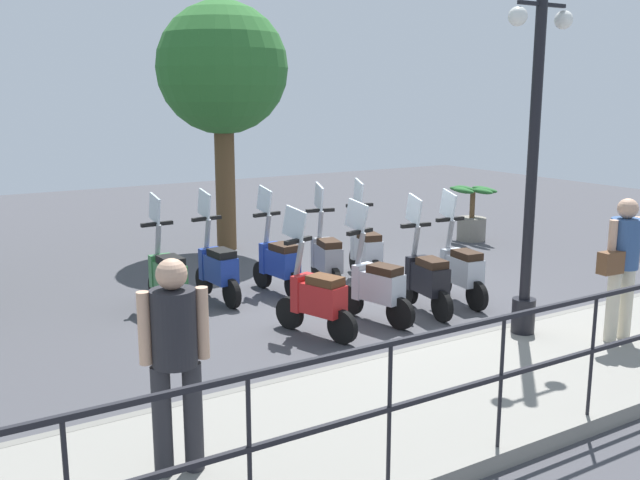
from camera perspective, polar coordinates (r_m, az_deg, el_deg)
ground_plane at (r=9.95m, az=3.07°, el=-4.97°), size 28.00×28.00×0.00m
promenade_walkway at (r=7.70m, az=16.80°, el=-9.96°), size 2.20×20.00×0.15m
fence_railing at (r=6.84m, az=23.79°, el=-6.02°), size 0.04×16.03×1.07m
lamp_post_near at (r=8.20m, az=16.56°, el=4.57°), size 0.26×0.90×3.98m
pedestrian_with_bag at (r=8.43m, az=23.04°, el=-1.38°), size 0.34×0.65×1.59m
pedestrian_distant at (r=5.16m, az=-11.54°, el=-8.62°), size 0.39×0.48×1.59m
tree_distant at (r=13.07m, az=-7.82°, el=13.26°), size 2.33×2.33×4.45m
potted_palm at (r=14.30m, az=12.05°, el=1.75°), size 1.06×0.66×1.05m
scooter_near_0 at (r=9.96m, az=11.13°, el=-2.28°), size 1.23×0.45×1.54m
scooter_near_1 at (r=9.43m, az=8.44°, el=-2.97°), size 1.23×0.45×1.54m
scooter_near_2 at (r=8.98m, az=4.47°, el=-3.62°), size 1.22×0.51×1.54m
scooter_near_3 at (r=8.44m, az=-0.33°, el=-4.59°), size 1.20×0.55×1.54m
scooter_far_0 at (r=11.02m, az=3.67°, el=-0.73°), size 1.21×0.51×1.54m
scooter_far_1 at (r=10.51m, az=0.48°, el=-1.33°), size 1.21×0.51×1.54m
scooter_far_2 at (r=10.23m, az=-3.37°, el=-1.71°), size 1.23×0.44×1.54m
scooter_far_3 at (r=9.95m, az=-8.23°, el=-2.19°), size 1.23×0.44×1.54m
scooter_far_4 at (r=9.66m, az=-12.14°, el=-2.76°), size 1.23×0.44×1.54m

